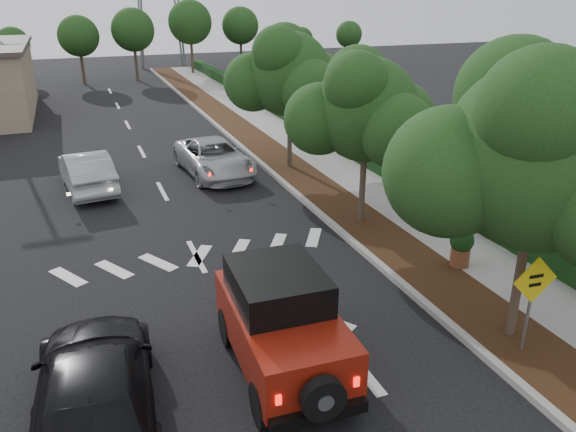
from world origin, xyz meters
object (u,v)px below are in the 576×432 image
red_jeep (279,319)px  black_suv_oncoming (95,388)px  speed_hump_sign (533,292)px  silver_suv_ahead (214,158)px

red_jeep → black_suv_oncoming: red_jeep is taller
black_suv_oncoming → speed_hump_sign: 8.57m
silver_suv_ahead → speed_hump_sign: (3.00, -14.50, 0.82)m
speed_hump_sign → red_jeep: bearing=166.7°
red_jeep → speed_hump_sign: 5.14m
silver_suv_ahead → black_suv_oncoming: black_suv_oncoming is taller
red_jeep → silver_suv_ahead: 13.12m
red_jeep → silver_suv_ahead: (1.89, 12.98, -0.38)m
silver_suv_ahead → black_suv_oncoming: (-5.46, -13.38, 0.04)m
red_jeep → silver_suv_ahead: red_jeep is taller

